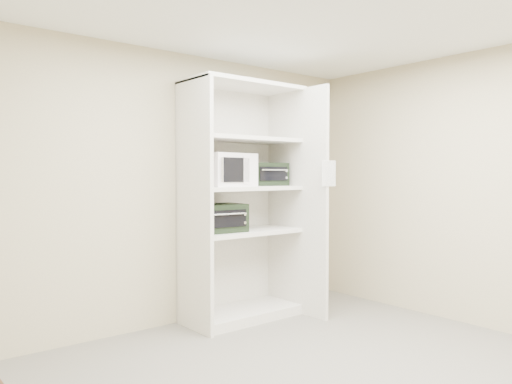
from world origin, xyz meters
TOP-DOWN VIEW (x-y plane):
  - wall_back at (0.00, 2.00)m, footprint 4.50×0.02m
  - wall_right at (2.25, 0.00)m, footprint 0.02×4.00m
  - shelving_unit at (0.67, 1.70)m, footprint 1.24×0.92m
  - microwave at (0.41, 1.74)m, footprint 0.60×0.49m
  - toaster_oven_upper at (0.96, 1.76)m, footprint 0.46×0.36m
  - toaster_oven_lower at (0.31, 1.71)m, footprint 0.53×0.41m
  - paper_sign at (1.23, 1.07)m, footprint 0.20×0.01m

SIDE VIEW (x-z plane):
  - toaster_oven_lower at x=0.31m, z-range 0.92..1.20m
  - shelving_unit at x=0.67m, z-range -0.08..2.34m
  - wall_back at x=0.00m, z-range 0.00..2.70m
  - wall_right at x=2.25m, z-range 0.00..2.70m
  - toaster_oven_upper at x=0.96m, z-range 1.37..1.62m
  - paper_sign at x=1.23m, z-range 1.37..1.63m
  - microwave at x=0.41m, z-range 1.37..1.70m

